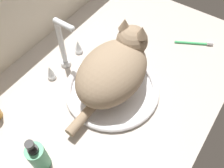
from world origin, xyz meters
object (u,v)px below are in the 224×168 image
at_px(sink_basin, 112,89).
at_px(toothbrush, 195,43).
at_px(soap_pump_bottle, 38,157).
at_px(faucet, 64,50).
at_px(cat, 115,68).

height_order(sink_basin, toothbrush, sink_basin).
xyz_separation_m(sink_basin, toothbrush, (0.40, -0.15, -0.00)).
xyz_separation_m(sink_basin, soap_pump_bottle, (-0.34, 0.02, 0.05)).
xyz_separation_m(sink_basin, faucet, (0.00, 0.22, 0.08)).
xyz_separation_m(faucet, cat, (0.02, -0.22, 0.02)).
bearing_deg(cat, toothbrush, -22.13).
distance_m(sink_basin, soap_pump_bottle, 0.34).
bearing_deg(toothbrush, sink_basin, 158.82).
xyz_separation_m(faucet, toothbrush, (0.40, -0.37, -0.08)).
relative_size(sink_basin, faucet, 1.51).
bearing_deg(soap_pump_bottle, sink_basin, -3.54).
bearing_deg(cat, sink_basin, 179.31).
relative_size(soap_pump_bottle, toothbrush, 1.06).
distance_m(soap_pump_bottle, toothbrush, 0.76).
bearing_deg(faucet, sink_basin, -90.00).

